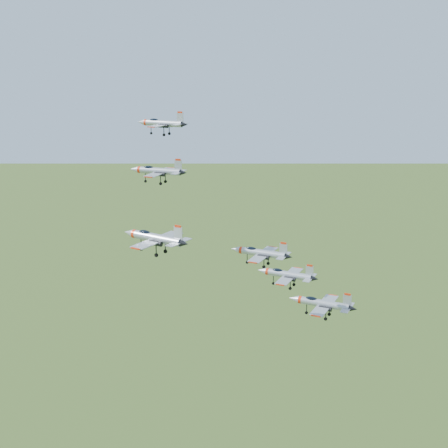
% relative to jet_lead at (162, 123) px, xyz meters
% --- Properties ---
extents(jet_lead, '(12.10, 9.96, 3.24)m').
position_rel_jet_lead_xyz_m(jet_lead, '(0.00, 0.00, 0.00)').
color(jet_lead, '#A8ACB5').
extents(jet_left_high, '(12.28, 10.16, 3.28)m').
position_rel_jet_lead_xyz_m(jet_left_high, '(4.06, -9.31, -8.14)').
color(jet_left_high, '#A8ACB5').
extents(jet_right_high, '(13.63, 11.39, 3.65)m').
position_rel_jet_lead_xyz_m(jet_right_high, '(13.48, -27.11, -15.75)').
color(jet_right_high, '#A8ACB5').
extents(jet_left_low, '(12.78, 10.50, 3.42)m').
position_rel_jet_lead_xyz_m(jet_left_low, '(24.57, -6.02, -23.22)').
color(jet_left_low, '#A8ACB5').
extents(jet_right_low, '(11.07, 9.10, 2.97)m').
position_rel_jet_lead_xyz_m(jet_right_low, '(33.66, -17.37, -22.53)').
color(jet_right_low, '#A8ACB5').
extents(jet_trail, '(12.95, 10.65, 3.47)m').
position_rel_jet_lead_xyz_m(jet_trail, '(37.91, -9.31, -30.22)').
color(jet_trail, '#A8ACB5').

